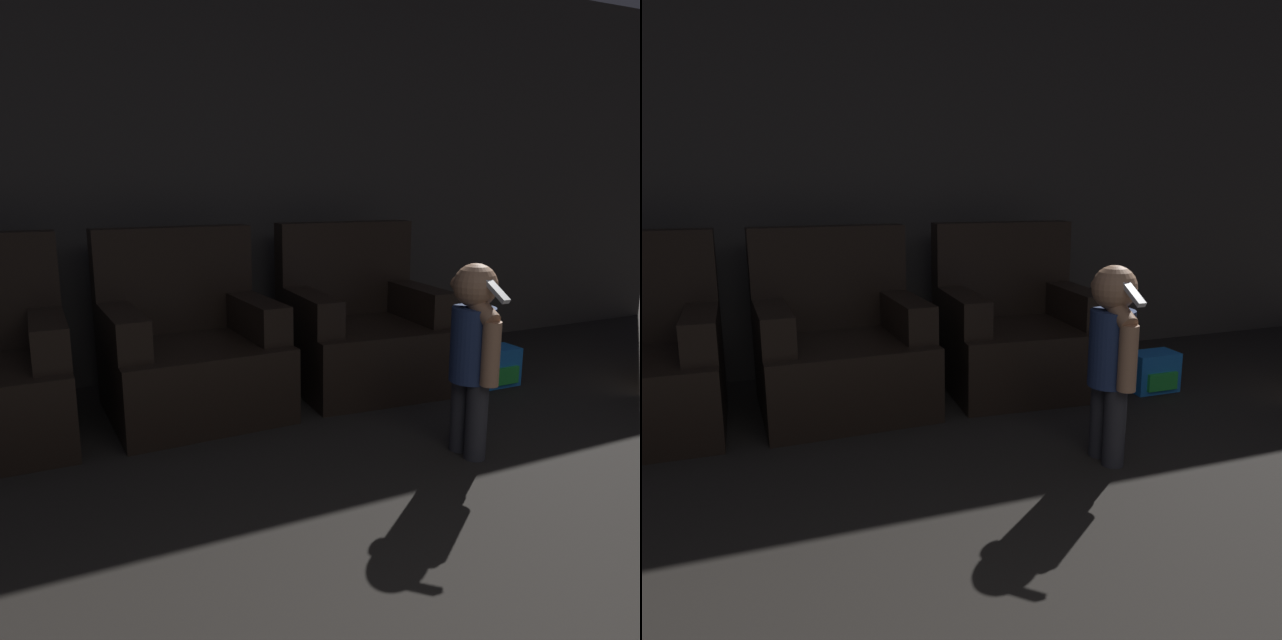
% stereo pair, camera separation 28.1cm
% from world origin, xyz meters
% --- Properties ---
extents(wall_back, '(8.40, 0.05, 2.60)m').
position_xyz_m(wall_back, '(0.00, 4.50, 1.30)').
color(wall_back, '#33302D').
rests_on(wall_back, ground_plane).
extents(armchair_middle, '(0.89, 0.83, 0.97)m').
position_xyz_m(armchair_middle, '(-0.19, 3.83, 0.33)').
color(armchair_middle, black).
rests_on(armchair_middle, ground_plane).
extents(armchair_right, '(0.92, 0.86, 0.97)m').
position_xyz_m(armchair_right, '(0.86, 3.83, 0.33)').
color(armchair_right, black).
rests_on(armchair_right, ground_plane).
extents(person_toddler, '(0.19, 0.34, 0.87)m').
position_xyz_m(person_toddler, '(0.79, 2.71, 0.51)').
color(person_toddler, '#28282D').
rests_on(person_toddler, ground_plane).
extents(toy_backpack, '(0.28, 0.19, 0.23)m').
position_xyz_m(toy_backpack, '(1.58, 3.44, 0.12)').
color(toy_backpack, blue).
rests_on(toy_backpack, ground_plane).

